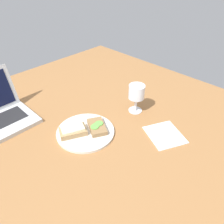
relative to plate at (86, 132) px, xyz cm
name	(u,v)px	position (x,y,z in cm)	size (l,w,h in cm)	color
wooden_table	(94,125)	(7.02, 2.85, -2.03)	(140.00, 140.00, 3.00)	#9E6B3D
plate	(86,132)	(0.00, 0.00, 0.00)	(24.06, 24.06, 1.07)	silver
sandwich_with_cheese	(73,131)	(-4.48, 2.34, 2.06)	(12.47, 10.61, 3.26)	#A88456
sandwich_with_cucumber	(97,127)	(4.46, -2.35, 1.55)	(10.74, 12.48, 2.24)	#937047
wine_glass	(137,93)	(26.75, -4.76, 9.36)	(7.28, 7.28, 13.65)	white
napkin	(165,135)	(21.87, -24.49, -0.33)	(13.36, 14.76, 0.40)	white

